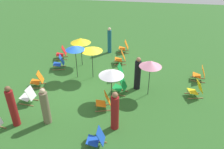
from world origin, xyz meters
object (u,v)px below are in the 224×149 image
object	(u,v)px
deckchair_8	(124,47)
umbrella_2	(151,64)
deckchair_12	(196,90)
deckchair_9	(118,72)
umbrella_1	(111,73)
person_1	(109,41)
umbrella_3	(81,41)
deckchair_1	(62,53)
umbrella_4	(75,48)
person_3	(45,107)
deckchair_4	(104,101)
deckchair_2	(28,96)
deckchair_0	(38,80)
deckchair_11	(97,139)
deckchair_10	(121,87)
person_0	(138,74)
umbrella_0	(92,49)
deckchair_5	(60,63)
deckchair_6	(200,74)
person_2	(13,107)
deckchair_3	(121,58)

from	to	relation	value
deckchair_8	umbrella_2	bearing A→B (deg)	17.89
deckchair_12	deckchair_9	bearing A→B (deg)	-118.77
umbrella_1	person_1	distance (m)	5.53
umbrella_3	deckchair_1	bearing A→B (deg)	-114.48
deckchair_9	deckchair_8	bearing A→B (deg)	-172.30
umbrella_4	person_3	distance (m)	3.89
deckchair_4	umbrella_4	bearing A→B (deg)	-156.93
deckchair_9	umbrella_4	size ratio (longest dim) A/B	0.44
deckchair_2	deckchair_4	size ratio (longest dim) A/B	0.97
deckchair_8	person_3	distance (m)	7.93
deckchair_12	deckchair_0	bearing A→B (deg)	-100.21
deckchair_11	person_1	bearing A→B (deg)	-174.64
deckchair_9	deckchair_10	world-z (taller)	same
deckchair_8	person_0	distance (m)	4.57
deckchair_8	umbrella_0	size ratio (longest dim) A/B	0.45
deckchair_5	umbrella_0	distance (m)	2.68
deckchair_5	person_1	xyz separation A→B (m)	(-2.75, 2.53, 0.48)
deckchair_11	umbrella_2	distance (m)	4.28
umbrella_1	umbrella_2	distance (m)	1.87
deckchair_11	deckchair_6	bearing A→B (deg)	139.42
person_0	person_2	xyz separation A→B (m)	(3.52, -4.68, 0.06)
umbrella_0	person_0	bearing A→B (deg)	73.88
deckchair_11	umbrella_4	xyz separation A→B (m)	(-4.71, -2.19, 1.40)
deckchair_8	deckchair_12	xyz separation A→B (m)	(4.62, 4.04, 0.00)
umbrella_3	person_3	xyz separation A→B (m)	(5.22, 0.01, -0.82)
deckchair_8	umbrella_4	xyz separation A→B (m)	(3.82, -2.17, 1.40)
deckchair_10	umbrella_2	bearing A→B (deg)	105.79
umbrella_0	deckchair_8	bearing A→B (deg)	160.32
deckchair_3	umbrella_4	distance (m)	3.31
deckchair_6	person_1	distance (m)	6.16
deckchair_11	deckchair_12	bearing A→B (deg)	132.65
deckchair_4	person_0	distance (m)	2.35
deckchair_9	umbrella_0	bearing A→B (deg)	-76.67
deckchair_10	umbrella_0	size ratio (longest dim) A/B	0.46
deckchair_5	deckchair_4	bearing A→B (deg)	31.01
deckchair_10	deckchair_11	world-z (taller)	same
deckchair_1	umbrella_0	bearing A→B (deg)	37.34
deckchair_2	person_3	bearing A→B (deg)	55.36
deckchair_2	deckchair_11	xyz separation A→B (m)	(2.08, 3.72, 0.00)
deckchair_6	deckchair_12	size ratio (longest dim) A/B	0.98
umbrella_0	deckchair_0	bearing A→B (deg)	-61.97
deckchair_11	umbrella_0	distance (m)	5.21
deckchair_9	person_0	bearing A→B (deg)	58.70
umbrella_4	deckchair_4	bearing A→B (deg)	39.27
umbrella_4	person_1	size ratio (longest dim) A/B	1.07
umbrella_0	person_1	bearing A→B (deg)	174.61
deckchair_0	umbrella_1	bearing A→B (deg)	68.71
deckchair_8	deckchair_11	bearing A→B (deg)	-1.87
deckchair_0	umbrella_4	distance (m)	2.54
deckchair_10	umbrella_1	distance (m)	1.35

